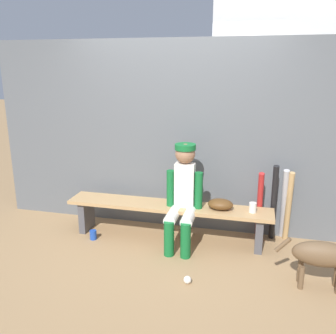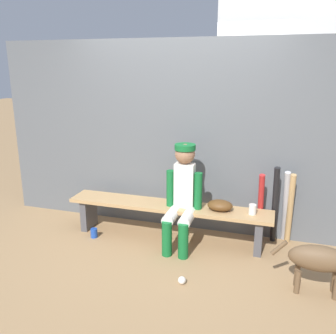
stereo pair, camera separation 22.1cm
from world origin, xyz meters
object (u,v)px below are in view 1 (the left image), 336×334
Objects in this scene: dog at (329,255)px; cup_on_bench at (253,207)px; baseball_glove at (220,204)px; bat_aluminum_red at (259,206)px; bat_wood_tan at (288,207)px; bat_aluminum_silver at (284,204)px; bat_aluminum_black at (274,203)px; baseball at (187,280)px; cup_on_ground at (93,235)px; player_seated at (183,193)px; scoreboard at (282,38)px; dugout_bench at (168,212)px.

cup_on_bench is at bearing 137.65° from dog.
baseball_glove is 0.33× the size of bat_aluminum_red.
dog is at bearing -30.92° from baseball_glove.
bat_wood_tan is 1.02× the size of dog.
bat_aluminum_silver is 0.44m from cup_on_bench.
bat_aluminum_silver is 8.15× the size of cup_on_bench.
bat_aluminum_red is 0.16m from bat_aluminum_black.
baseball is 0.67× the size of cup_on_bench.
bat_aluminum_black is 0.17m from bat_wood_tan.
player_seated is at bearing 6.98° from cup_on_ground.
bat_aluminum_silver reaches higher than cup_on_bench.
baseball is 1.30m from dog.
bat_aluminum_red is 0.28m from bat_aluminum_silver.
scoreboard reaches higher than baseball_glove.
bat_aluminum_black is at bearing 118.27° from dog.
cup_on_bench is at bearing -134.99° from bat_aluminum_black.
scoreboard reaches higher than bat_aluminum_red.
bat_aluminum_red reaches higher than dugout_bench.
baseball_glove is 1.22m from dog.
bat_wood_tan is at bearing -78.89° from scoreboard.
bat_wood_tan is (0.17, 0.02, -0.04)m from bat_aluminum_black.
player_seated reaches higher than bat_wood_tan.
baseball_glove is at bearing 0.00° from dugout_bench.
bat_aluminum_red is at bearing -172.40° from bat_wood_tan.
baseball_glove is 0.31× the size of bat_aluminum_silver.
dog reaches higher than baseball.
dog is at bearing 10.54° from baseball.
baseball_glove is 3.78× the size of baseball.
bat_aluminum_red is 1.96m from cup_on_ground.
bat_aluminum_silver is at bearing 38.97° from cup_on_bench.
cup_on_ground is at bearing -145.25° from scoreboard.
bat_aluminum_silver is (0.27, 0.07, 0.02)m from bat_aluminum_red.
cup_on_bench is (-0.23, -0.23, 0.02)m from bat_aluminum_black.
dugout_bench is 32.10× the size of baseball.
dugout_bench is at bearing -179.74° from cup_on_bench.
bat_wood_tan is (1.15, 0.36, -0.19)m from player_seated.
bat_aluminum_black is at bearing 6.55° from bat_aluminum_red.
baseball_glove is (0.41, 0.11, -0.13)m from player_seated.
dugout_bench is 2.65× the size of bat_aluminum_silver.
dog is at bearing -61.73° from bat_aluminum_black.
bat_aluminum_silver is 0.97m from dog.
bat_aluminum_silver is at bearing 152.56° from bat_wood_tan.
dog is (0.47, -1.79, -1.96)m from scoreboard.
cup_on_bench is at bearing -100.51° from scoreboard.
cup_on_ground is at bearing -167.04° from bat_aluminum_black.
player_seated is 1.18m from bat_aluminum_silver.
player_seated reaches higher than baseball.
bat_aluminum_black is (0.98, 0.34, -0.16)m from player_seated.
dog is at bearing -19.63° from player_seated.
bat_aluminum_red is (0.83, 0.32, -0.20)m from player_seated.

